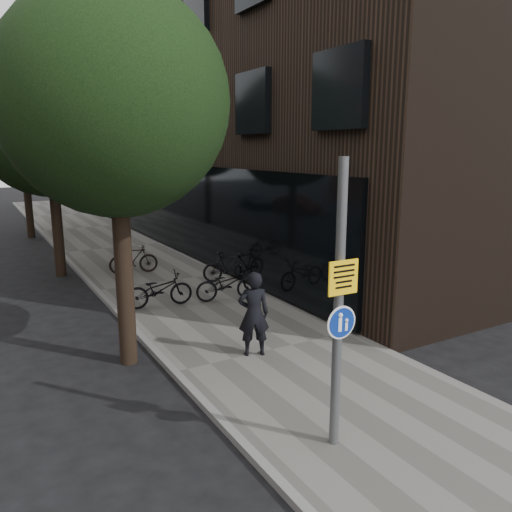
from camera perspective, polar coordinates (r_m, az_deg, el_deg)
ground at (r=8.67m, az=12.77°, el=-18.81°), size 120.00×120.00×0.00m
sidewalk at (r=16.87m, az=-10.14°, el=-3.01°), size 4.50×60.00×0.12m
curb_edge at (r=16.28m, az=-17.61°, el=-3.94°), size 0.15×60.00×0.13m
building_right_dark_brick at (r=30.94m, az=-3.60°, el=20.65°), size 12.00×40.00×18.00m
street_tree_near at (r=10.38m, az=-15.64°, el=15.53°), size 4.40×4.40×7.50m
street_tree_mid at (r=18.71m, az=-22.43°, el=13.39°), size 5.00×5.00×7.80m
street_tree_far at (r=27.64m, az=-25.08°, el=12.48°), size 5.00×5.00×7.80m
signpost at (r=7.15m, az=9.40°, el=-5.76°), size 0.49×0.14×4.20m
pedestrian at (r=10.53m, az=-0.28°, el=-6.62°), size 0.77×0.64×1.82m
parked_bike_facade_near at (r=14.44m, az=-3.34°, el=-3.21°), size 1.92×0.98×0.96m
parked_bike_facade_far at (r=16.47m, az=-3.23°, el=-1.19°), size 1.74×0.89×1.01m
parked_bike_curb_near at (r=14.08m, az=-11.02°, el=-3.79°), size 1.92×0.86×0.98m
parked_bike_curb_far at (r=18.03m, az=-13.83°, el=-0.35°), size 1.74×0.77×1.01m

